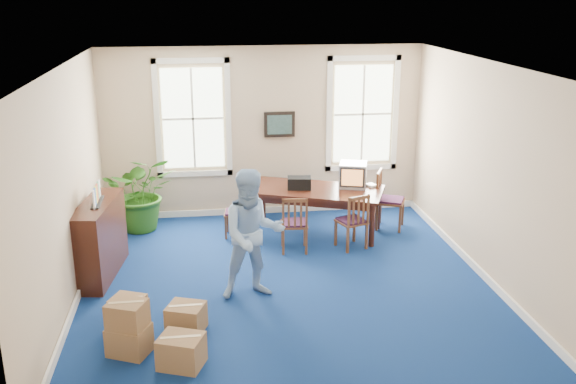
{
  "coord_description": "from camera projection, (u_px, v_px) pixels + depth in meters",
  "views": [
    {
      "loc": [
        -1.17,
        -8.53,
        4.19
      ],
      "look_at": [
        0.1,
        0.6,
        1.25
      ],
      "focal_mm": 40.0,
      "sensor_mm": 36.0,
      "label": 1
    }
  ],
  "objects": [
    {
      "name": "baseboard_right",
      "position": [
        478.0,
        270.0,
        9.84
      ],
      "size": [
        0.04,
        6.5,
        0.12
      ],
      "primitive_type": "cube",
      "color": "white",
      "rests_on": "ground"
    },
    {
      "name": "baseboard_back",
      "position": [
        264.0,
        210.0,
        12.49
      ],
      "size": [
        6.0,
        0.04,
        0.12
      ],
      "primitive_type": "cube",
      "color": "white",
      "rests_on": "ground"
    },
    {
      "name": "credenza",
      "position": [
        99.0,
        238.0,
        9.64
      ],
      "size": [
        0.65,
        1.59,
        1.21
      ],
      "primitive_type": "cube",
      "rotation": [
        0.0,
        0.0,
        -0.14
      ],
      "color": "#3C1A10",
      "rests_on": "ground"
    },
    {
      "name": "crt_tv",
      "position": [
        353.0,
        175.0,
        11.39
      ],
      "size": [
        0.6,
        0.63,
        0.43
      ],
      "primitive_type": null,
      "rotation": [
        0.0,
        0.0,
        -0.3
      ],
      "color": "#B7B7BC",
      "rests_on": "conference_table"
    },
    {
      "name": "baseboard_left",
      "position": [
        79.0,
        294.0,
        9.07
      ],
      "size": [
        0.04,
        6.5,
        0.12
      ],
      "primitive_type": "cube",
      "color": "white",
      "rests_on": "ground"
    },
    {
      "name": "wall_back",
      "position": [
        263.0,
        132.0,
        12.05
      ],
      "size": [
        6.5,
        0.0,
        6.5
      ],
      "primitive_type": "plane",
      "rotation": [
        1.57,
        0.0,
        0.0
      ],
      "color": "#C6AA8B",
      "rests_on": "ground"
    },
    {
      "name": "wall_picture",
      "position": [
        279.0,
        124.0,
        12.0
      ],
      "size": [
        0.58,
        0.06,
        0.48
      ],
      "primitive_type": null,
      "color": "black",
      "rests_on": "ground"
    },
    {
      "name": "wall_left",
      "position": [
        65.0,
        190.0,
        8.59
      ],
      "size": [
        0.0,
        6.5,
        6.5
      ],
      "primitive_type": "plane",
      "rotation": [
        1.57,
        0.0,
        1.57
      ],
      "color": "#C6AA8B",
      "rests_on": "ground"
    },
    {
      "name": "game_console",
      "position": [
        371.0,
        185.0,
        11.44
      ],
      "size": [
        0.19,
        0.21,
        0.04
      ],
      "primitive_type": "cube",
      "rotation": [
        0.0,
        0.0,
        0.38
      ],
      "color": "white",
      "rests_on": "conference_table"
    },
    {
      "name": "floor",
      "position": [
        287.0,
        285.0,
        9.47
      ],
      "size": [
        6.5,
        6.5,
        0.0
      ],
      "primitive_type": "plane",
      "color": "navy",
      "rests_on": "ground"
    },
    {
      "name": "chair_end_right",
      "position": [
        391.0,
        200.0,
        11.58
      ],
      "size": [
        0.63,
        0.63,
        1.07
      ],
      "primitive_type": null,
      "rotation": [
        0.0,
        0.0,
        1.15
      ],
      "color": "brown",
      "rests_on": "ground"
    },
    {
      "name": "cardboard_boxes",
      "position": [
        144.0,
        322.0,
        7.71
      ],
      "size": [
        1.64,
        1.64,
        0.71
      ],
      "primitive_type": null,
      "rotation": [
        0.0,
        0.0,
        -0.41
      ],
      "color": "#9B7147",
      "rests_on": "ground"
    },
    {
      "name": "potted_plant",
      "position": [
        141.0,
        192.0,
        11.47
      ],
      "size": [
        1.31,
        1.16,
        1.4
      ],
      "primitive_type": "imported",
      "rotation": [
        0.0,
        0.0,
        0.05
      ],
      "color": "#255A15",
      "rests_on": "ground"
    },
    {
      "name": "window_right",
      "position": [
        363.0,
        114.0,
        12.19
      ],
      "size": [
        1.4,
        0.12,
        2.2
      ],
      "primitive_type": null,
      "color": "white",
      "rests_on": "ground"
    },
    {
      "name": "man",
      "position": [
        253.0,
        235.0,
        8.87
      ],
      "size": [
        0.99,
        0.81,
        1.86
      ],
      "primitive_type": "imported",
      "rotation": [
        0.0,
        0.0,
        0.12
      ],
      "color": "#91B7E1",
      "rests_on": "ground"
    },
    {
      "name": "ceiling",
      "position": [
        287.0,
        66.0,
        8.5
      ],
      "size": [
        6.5,
        6.5,
        0.0
      ],
      "primitive_type": "plane",
      "rotation": [
        3.14,
        0.0,
        0.0
      ],
      "color": "white",
      "rests_on": "ground"
    },
    {
      "name": "chair_near_right",
      "position": [
        351.0,
        220.0,
        10.71
      ],
      "size": [
        0.55,
        0.55,
        0.96
      ],
      "primitive_type": null,
      "rotation": [
        0.0,
        0.0,
        3.49
      ],
      "color": "brown",
      "rests_on": "ground"
    },
    {
      "name": "conference_table",
      "position": [
        314.0,
        210.0,
        11.43
      ],
      "size": [
        2.6,
        1.89,
        0.81
      ],
      "primitive_type": null,
      "rotation": [
        0.0,
        0.0,
        -0.39
      ],
      "color": "#3C1A10",
      "rests_on": "ground"
    },
    {
      "name": "window_left",
      "position": [
        193.0,
        119.0,
        11.77
      ],
      "size": [
        1.4,
        0.12,
        2.2
      ],
      "primitive_type": null,
      "color": "white",
      "rests_on": "ground"
    },
    {
      "name": "chair_end_left",
      "position": [
        236.0,
        212.0,
        11.24
      ],
      "size": [
        0.44,
        0.44,
        0.88
      ],
      "primitive_type": null,
      "rotation": [
        0.0,
        0.0,
        -1.7
      ],
      "color": "brown",
      "rests_on": "ground"
    },
    {
      "name": "wall_front",
      "position": [
        335.0,
        282.0,
        5.92
      ],
      "size": [
        6.5,
        0.0,
        6.5
      ],
      "primitive_type": "plane",
      "rotation": [
        -1.57,
        0.0,
        0.0
      ],
      "color": "#C6AA8B",
      "rests_on": "ground"
    },
    {
      "name": "equipment_bag",
      "position": [
        299.0,
        183.0,
        11.3
      ],
      "size": [
        0.44,
        0.32,
        0.21
      ],
      "primitive_type": "cube",
      "rotation": [
        0.0,
        0.0,
        -0.13
      ],
      "color": "black",
      "rests_on": "conference_table"
    },
    {
      "name": "wall_right",
      "position": [
        490.0,
        173.0,
        9.38
      ],
      "size": [
        0.0,
        6.5,
        6.5
      ],
      "primitive_type": "plane",
      "rotation": [
        1.57,
        0.0,
        -1.57
      ],
      "color": "#C6AA8B",
      "rests_on": "ground"
    },
    {
      "name": "chair_near_left",
      "position": [
        294.0,
        223.0,
        10.58
      ],
      "size": [
        0.48,
        0.48,
        0.97
      ],
      "primitive_type": null,
      "rotation": [
        0.0,
        0.0,
        3.05
      ],
      "color": "brown",
      "rests_on": "ground"
    },
    {
      "name": "brochure_rack",
      "position": [
        96.0,
        190.0,
        9.42
      ],
      "size": [
        0.25,
        0.67,
        0.29
      ],
      "primitive_type": null,
      "rotation": [
        0.0,
        0.0,
        -0.21
      ],
      "color": "#99999E",
      "rests_on": "credenza"
    }
  ]
}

